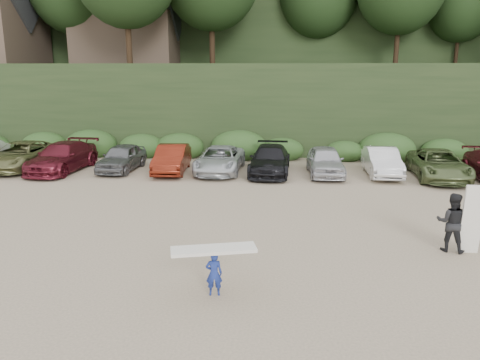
# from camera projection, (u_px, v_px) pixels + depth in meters

# --- Properties ---
(ground) EXTENTS (120.00, 120.00, 0.00)m
(ground) POSITION_uv_depth(u_px,v_px,m) (257.00, 237.00, 16.15)
(ground) COLOR tan
(ground) RESTS_ON ground
(hillside_backdrop) EXTENTS (90.00, 41.50, 28.00)m
(hillside_backdrop) POSITION_uv_depth(u_px,v_px,m) (275.00, 14.00, 48.36)
(hillside_backdrop) COLOR black
(hillside_backdrop) RESTS_ON ground
(parked_cars) EXTENTS (39.31, 6.03, 1.63)m
(parked_cars) POSITION_uv_depth(u_px,v_px,m) (232.00, 160.00, 25.82)
(parked_cars) COLOR #9A999E
(parked_cars) RESTS_ON ground
(child_surfer) EXTENTS (2.23, 1.13, 1.29)m
(child_surfer) POSITION_uv_depth(u_px,v_px,m) (214.00, 263.00, 11.84)
(child_surfer) COLOR navy
(child_surfer) RESTS_ON ground
(adult_surfer) EXTENTS (1.40, 0.99, 2.25)m
(adult_surfer) POSITION_uv_depth(u_px,v_px,m) (454.00, 222.00, 14.71)
(adult_surfer) COLOR black
(adult_surfer) RESTS_ON ground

